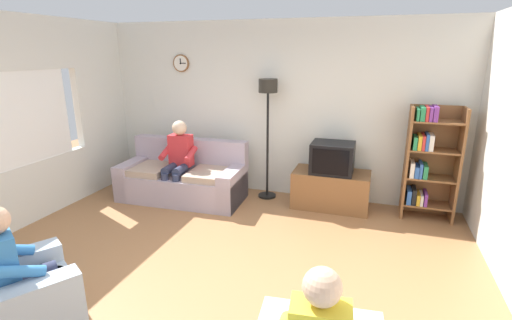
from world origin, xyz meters
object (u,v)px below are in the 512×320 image
Objects in this scene: person_in_left_armchair at (17,264)px; person_on_couch at (178,157)px; bookshelf at (428,160)px; armchair_near_window at (11,303)px; couch at (183,179)px; tv at (332,158)px; floor_lamp at (268,106)px; tv_stand at (331,189)px.

person_on_couch is at bearing 93.51° from person_in_left_armchair.
bookshelf is 4.90m from armchair_near_window.
couch is 2.32m from tv.
bookshelf is at bearing 7.04° from couch.
floor_lamp is at bearing 173.03° from tv.
person_in_left_armchair is at bearing -86.49° from person_on_couch.
person_in_left_armchair reaches higher than couch.
tv is 0.48× the size of person_on_couch.
person_in_left_armchair is (0.18, -2.89, -0.09)m from person_on_couch.
bookshelf is at bearing -0.76° from floor_lamp.
tv is 0.32× the size of floor_lamp.
floor_lamp is 1.58× the size of armchair_near_window.
tv_stand is at bearing -176.88° from bookshelf.
couch reaches higher than tv_stand.
person_in_left_armchair is at bearing -107.03° from floor_lamp.
tv is 0.38× the size of bookshelf.
tv_stand is 0.98× the size of person_in_left_armchair.
armchair_near_window is at bearing -121.77° from tv.
couch is 1.56× the size of person_on_couch.
person_in_left_armchair is at bearing -86.67° from couch.
person_in_left_armchair reaches higher than armchair_near_window.
tv is (2.24, 0.34, 0.45)m from couch.
floor_lamp reaches higher than person_in_left_armchair.
bookshelf reaches higher than person_in_left_armchair.
person_on_couch is at bearing -171.21° from bookshelf.
person_on_couch is (-1.24, -0.57, -0.75)m from floor_lamp.
couch is 3.08m from armchair_near_window.
person_on_couch is at bearing 92.52° from armchair_near_window.
person_on_couch is at bearing -91.52° from couch.
floor_lamp is at bearing 20.53° from couch.
person_on_couch is (-0.00, -0.11, 0.39)m from couch.
couch is 3.22× the size of tv.
couch is at bearing -170.79° from tv_stand.
bookshelf is (1.26, 0.07, 0.54)m from tv_stand.
tv_stand is 0.94× the size of armchair_near_window.
person_on_couch is at bearing -168.69° from tv.
armchair_near_window is at bearing -121.59° from tv_stand.
person_on_couch reaches higher than armchair_near_window.
couch is 1.76× the size of tv_stand.
floor_lamp is (-1.01, 0.10, 1.18)m from tv_stand.
person_on_couch reaches higher than tv.
person_in_left_armchair is at bearing -121.78° from tv.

